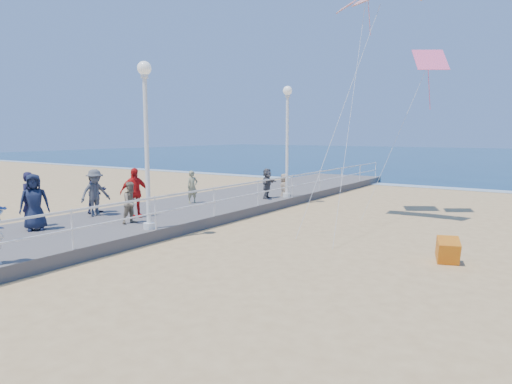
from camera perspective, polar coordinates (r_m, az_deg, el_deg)
The scene contains 18 objects.
ground at distance 12.14m, azimuth 4.67°, elevation -9.36°, with size 160.00×160.00×0.00m, color tan.
ocean at distance 75.48m, azimuth 29.37°, elevation 3.75°, with size 160.00×90.00×0.05m, color #0C2D4D.
surf_line at distance 31.39m, azimuth 23.11°, elevation 0.42°, with size 160.00×1.20×0.04m, color white.
boardwalk at distance 16.92m, azimuth -18.20°, elevation -4.23°, with size 5.00×44.00×0.40m, color slate.
railing at distance 14.91m, azimuth -12.52°, elevation -1.46°, with size 0.05×42.00×0.55m.
lamp_post_mid at distance 14.96m, azimuth -13.58°, elevation 7.81°, with size 0.44×0.44×5.32m.
lamp_post_far at distance 22.10m, azimuth 3.93°, elevation 7.77°, with size 0.44×0.44×5.32m.
spectator_0 at distance 16.76m, azimuth -26.33°, elevation -0.86°, with size 0.67×0.44×1.83m, color #1A1836.
spectator_1 at distance 16.26m, azimuth -15.30°, elevation -1.29°, with size 0.70×0.55×1.44m, color gray.
spectator_2 at distance 18.09m, azimuth -19.47°, elevation -0.09°, with size 1.13×0.65×1.75m, color #515255.
spectator_3 at distance 17.38m, azimuth -14.96°, elevation -0.08°, with size 1.08×0.45×1.83m, color red.
spectator_4 at distance 16.15m, azimuth -25.98°, elevation -1.15°, with size 0.89×0.58×1.82m, color #192038.
spectator_5 at distance 21.69m, azimuth 1.41°, elevation 1.08°, with size 1.34×0.43×1.45m, color #515155.
spectator_6 at distance 20.45m, azimuth -7.96°, elevation 0.62°, with size 0.53×0.35×1.44m, color tan.
spectator_7 at distance 18.76m, azimuth -19.25°, elevation 0.09°, with size 0.83×0.65×1.71m, color #181C34.
beach_walker_c at distance 22.71m, azimuth 3.58°, elevation 0.41°, with size 0.74×0.48×1.51m, color gray.
box_kite at distance 13.39m, azimuth 22.85°, elevation -7.00°, with size 0.55×0.55×0.60m, color red.
kite_diamond_pink at distance 20.58m, azimuth 20.97°, elevation 15.20°, with size 1.29×1.29×0.02m, color #FF5D93.
Camera 1 is at (5.60, -10.19, 3.48)m, focal length 32.00 mm.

